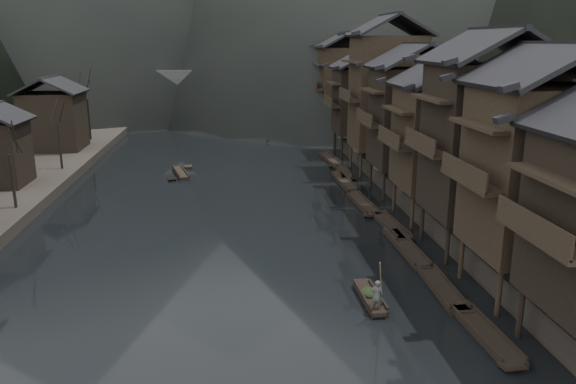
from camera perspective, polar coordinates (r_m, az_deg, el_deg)
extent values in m
plane|color=black|center=(31.64, -6.78, -10.75)|extent=(300.00, 300.00, 0.00)
cube|color=#2D2823|center=(77.67, 20.41, 4.62)|extent=(40.00, 200.00, 1.80)
cylinder|color=black|center=(29.34, 22.55, -11.23)|extent=(0.30, 0.30, 2.90)
cylinder|color=black|center=(30.70, 27.15, -10.59)|extent=(0.30, 0.30, 2.90)
cube|color=black|center=(25.27, 24.34, -4.19)|extent=(1.20, 5.70, 0.25)
cylinder|color=black|center=(31.09, 20.64, -9.53)|extent=(0.30, 0.30, 2.90)
cylinder|color=black|center=(35.08, 17.20, -6.39)|extent=(0.30, 0.30, 2.90)
cylinder|color=black|center=(32.37, 25.06, -9.01)|extent=(0.30, 0.30, 2.90)
cylinder|color=black|center=(36.22, 21.23, -6.07)|extent=(0.30, 0.30, 2.90)
cube|color=black|center=(32.80, 24.59, 1.95)|extent=(7.00, 6.00, 8.92)
cube|color=black|center=(31.07, 18.13, 1.07)|extent=(1.20, 5.70, 0.25)
cylinder|color=black|center=(36.97, 15.89, -5.18)|extent=(0.30, 0.30, 2.90)
cylinder|color=black|center=(41.21, 13.47, -2.91)|extent=(0.30, 0.30, 2.90)
cylinder|color=black|center=(38.06, 19.76, -4.91)|extent=(0.30, 0.30, 2.90)
cylinder|color=black|center=(42.19, 17.00, -2.74)|extent=(0.30, 0.30, 2.90)
cube|color=black|center=(38.78, 19.53, 4.95)|extent=(7.00, 6.00, 9.79)
cube|color=black|center=(37.33, 13.89, 4.25)|extent=(1.20, 5.70, 0.25)
cylinder|color=black|center=(43.19, 12.52, -2.02)|extent=(0.30, 0.30, 2.90)
cylinder|color=black|center=(47.58, 10.73, -0.34)|extent=(0.30, 0.30, 2.90)
cylinder|color=black|center=(44.12, 15.91, -1.88)|extent=(0.30, 0.30, 2.90)
cylinder|color=black|center=(48.43, 13.85, -0.24)|extent=(0.30, 0.30, 2.90)
cube|color=black|center=(45.27, 15.69, 5.34)|extent=(7.00, 6.00, 7.82)
cube|color=black|center=(44.03, 10.79, 4.85)|extent=(1.20, 5.70, 0.25)
cylinder|color=black|center=(50.54, 9.71, 0.62)|extent=(0.30, 0.30, 2.90)
cylinder|color=black|center=(55.05, 8.39, 1.86)|extent=(0.30, 0.30, 2.90)
cylinder|color=black|center=(51.35, 12.67, 0.69)|extent=(0.30, 0.30, 2.90)
cylinder|color=black|center=(55.78, 11.13, 1.91)|extent=(0.30, 0.30, 2.90)
cube|color=black|center=(52.63, 12.57, 7.39)|extent=(7.00, 6.00, 8.82)
cube|color=black|center=(51.57, 8.29, 6.94)|extent=(1.20, 5.70, 0.25)
cylinder|color=black|center=(59.02, 7.40, 2.79)|extent=(0.30, 0.30, 2.90)
cylinder|color=black|center=(63.60, 6.42, 3.71)|extent=(0.30, 0.30, 2.90)
cylinder|color=black|center=(59.71, 9.97, 2.83)|extent=(0.30, 0.30, 2.90)
cylinder|color=black|center=(64.24, 8.82, 3.74)|extent=(0.30, 0.30, 2.90)
cube|color=black|center=(61.04, 9.99, 9.87)|extent=(7.00, 6.00, 11.66)
cube|color=black|center=(60.13, 6.24, 9.37)|extent=(1.20, 5.70, 0.25)
cylinder|color=black|center=(68.60, 5.50, 4.57)|extent=(0.30, 0.30, 2.90)
cylinder|color=black|center=(73.23, 4.77, 5.25)|extent=(0.30, 0.30, 2.90)
cylinder|color=black|center=(69.19, 7.74, 4.59)|extent=(0.30, 0.30, 2.90)
cylinder|color=black|center=(73.79, 6.87, 5.27)|extent=(0.30, 0.30, 2.90)
cube|color=black|center=(70.84, 7.72, 9.14)|extent=(7.00, 6.00, 7.93)
cube|color=black|center=(70.06, 4.48, 8.84)|extent=(1.20, 5.70, 0.25)
cylinder|color=black|center=(80.22, 3.82, 6.13)|extent=(0.30, 0.30, 2.90)
cylinder|color=black|center=(84.90, 3.27, 6.64)|extent=(0.30, 0.30, 2.90)
cylinder|color=black|center=(80.73, 5.75, 6.15)|extent=(0.30, 0.30, 2.90)
cylinder|color=black|center=(85.38, 5.11, 6.65)|extent=(0.30, 0.30, 2.90)
cube|color=black|center=(82.41, 5.78, 10.82)|extent=(7.00, 6.00, 10.22)
cube|color=black|center=(81.74, 2.97, 10.48)|extent=(1.20, 5.70, 0.25)
cube|color=black|center=(74.19, -22.69, 6.85)|extent=(6.50, 6.50, 6.80)
cylinder|color=black|center=(49.24, -26.89, 1.26)|extent=(0.24, 0.24, 4.31)
cylinder|color=black|center=(62.43, -22.43, 4.58)|extent=(0.24, 0.24, 4.76)
cylinder|color=black|center=(79.76, -18.89, 7.19)|extent=(0.24, 0.24, 5.38)
cube|color=black|center=(29.32, 19.35, -13.44)|extent=(1.34, 5.93, 0.30)
cube|color=black|center=(29.24, 19.38, -13.13)|extent=(1.39, 5.81, 0.10)
cube|color=black|center=(31.58, 17.40, -10.86)|extent=(0.96, 0.77, 0.32)
cube|color=black|center=(27.03, 21.74, -15.92)|extent=(0.96, 0.77, 0.32)
cube|color=black|center=(33.46, 15.28, -9.44)|extent=(1.26, 6.25, 0.30)
cube|color=black|center=(33.39, 15.30, -9.16)|extent=(1.31, 6.12, 0.10)
cube|color=black|center=(35.94, 13.48, -7.33)|extent=(0.95, 0.79, 0.33)
cube|color=black|center=(30.95, 17.43, -11.41)|extent=(0.95, 0.79, 0.33)
cube|color=black|center=(39.07, 11.87, -5.60)|extent=(1.19, 7.49, 0.30)
cube|color=black|center=(39.01, 11.88, -5.35)|extent=(1.24, 7.34, 0.10)
cube|color=black|center=(42.26, 10.48, -3.73)|extent=(0.95, 0.93, 0.36)
cube|color=black|center=(35.86, 13.55, -7.38)|extent=(0.95, 0.93, 0.36)
cube|color=black|center=(43.35, 10.41, -3.44)|extent=(1.49, 6.62, 0.30)
cube|color=black|center=(43.30, 10.42, -3.21)|extent=(1.54, 6.49, 0.10)
cube|color=black|center=(46.24, 9.57, -2.04)|extent=(0.98, 0.86, 0.34)
cube|color=black|center=(40.42, 11.39, -4.66)|extent=(0.98, 0.86, 0.34)
cube|color=black|center=(48.71, 7.60, -1.25)|extent=(1.46, 6.93, 0.30)
cube|color=black|center=(48.66, 7.61, -1.05)|extent=(1.51, 6.79, 0.10)
cube|color=black|center=(51.80, 6.96, -0.08)|extent=(0.98, 0.89, 0.35)
cube|color=black|center=(45.57, 8.35, -2.24)|extent=(0.98, 0.89, 0.35)
cube|color=black|center=(56.26, 5.67, 1.03)|extent=(1.26, 7.20, 0.30)
cube|color=black|center=(56.21, 5.68, 1.21)|extent=(1.32, 7.06, 0.10)
cube|color=black|center=(59.52, 5.09, 1.97)|extent=(0.95, 0.90, 0.36)
cube|color=black|center=(52.94, 6.33, 0.28)|extent=(0.95, 0.90, 0.36)
cube|color=black|center=(60.27, 5.64, 1.98)|extent=(1.48, 6.04, 0.30)
cube|color=black|center=(60.23, 5.64, 2.15)|extent=(1.52, 5.93, 0.10)
cube|color=black|center=(62.95, 4.96, 2.69)|extent=(0.98, 0.80, 0.33)
cube|color=black|center=(57.55, 6.38, 1.48)|extent=(0.98, 0.80, 0.33)
cube|color=black|center=(66.79, 4.29, 3.30)|extent=(1.56, 7.52, 0.30)
cube|color=black|center=(66.76, 4.29, 3.46)|extent=(1.60, 7.38, 0.10)
cube|color=black|center=(70.26, 3.95, 4.01)|extent=(0.99, 0.97, 0.36)
cube|color=black|center=(63.28, 4.66, 2.77)|extent=(0.99, 0.97, 0.36)
cube|color=black|center=(60.91, -10.87, 1.92)|extent=(2.28, 5.86, 0.30)
cube|color=black|center=(60.87, -10.88, 2.09)|extent=(2.30, 5.76, 0.10)
cube|color=black|center=(63.46, -10.12, 2.61)|extent=(0.99, 0.89, 0.32)
cube|color=black|center=(58.31, -11.70, 1.43)|extent=(0.99, 0.89, 0.32)
cube|color=black|center=(80.98, -1.40, 5.42)|extent=(2.60, 5.29, 0.30)
cube|color=black|center=(80.95, -1.40, 5.55)|extent=(2.61, 5.20, 0.10)
cube|color=black|center=(83.25, -2.08, 5.78)|extent=(1.01, 0.89, 0.31)
cube|color=black|center=(78.68, -0.68, 5.24)|extent=(1.01, 0.89, 0.31)
cube|color=black|center=(91.47, -6.44, 6.45)|extent=(3.38, 4.36, 0.30)
cube|color=black|center=(91.44, -6.44, 6.56)|extent=(3.37, 4.31, 0.10)
cube|color=black|center=(93.25, -5.68, 6.72)|extent=(1.03, 0.95, 0.29)
cube|color=black|center=(89.66, -7.23, 6.34)|extent=(1.03, 0.95, 0.29)
cube|color=#4C4C4F|center=(100.71, -6.47, 11.27)|extent=(40.00, 6.00, 1.60)
cube|color=#4C4C4F|center=(97.94, -6.50, 11.92)|extent=(40.00, 0.50, 1.00)
cube|color=#4C4C4F|center=(103.33, -6.49, 12.09)|extent=(40.00, 0.50, 1.00)
cube|color=#4C4C4F|center=(102.12, -14.37, 8.70)|extent=(3.20, 6.00, 6.40)
cube|color=#4C4C4F|center=(101.18, -8.98, 8.92)|extent=(3.20, 6.00, 6.40)
cube|color=#4C4C4F|center=(101.12, -3.82, 9.07)|extent=(3.20, 6.00, 6.40)
cube|color=#4C4C4F|center=(101.92, 1.59, 9.14)|extent=(3.20, 6.00, 6.40)
cube|color=black|center=(31.51, 8.31, -10.63)|extent=(0.96, 4.07, 0.30)
cube|color=black|center=(31.43, 8.32, -10.33)|extent=(1.00, 3.99, 0.10)
cube|color=black|center=(33.17, 7.56, -8.97)|extent=(0.76, 0.53, 0.28)
cube|color=black|center=(29.76, 9.17, -11.98)|extent=(0.76, 0.53, 0.28)
ellipsoid|color=black|center=(31.45, 8.26, -9.53)|extent=(0.97, 1.27, 0.58)
imported|color=#545557|center=(29.68, 9.07, -9.95)|extent=(0.71, 0.57, 1.68)
cylinder|color=#8C7A51|center=(28.65, 9.69, -4.70)|extent=(0.94, 2.20, 4.07)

